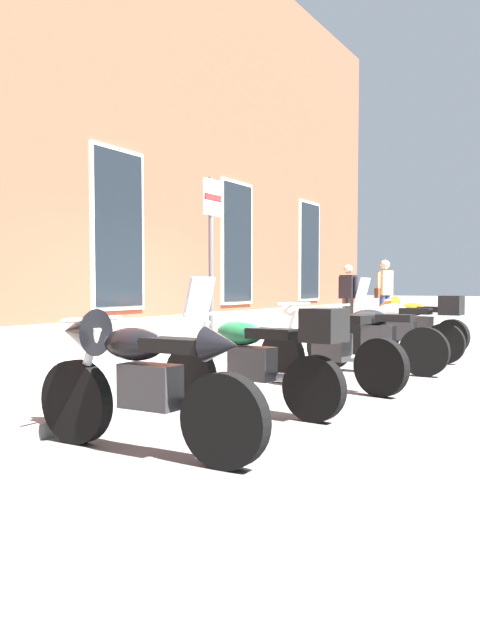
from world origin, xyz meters
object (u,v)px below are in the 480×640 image
object	(u,v)px
motorcycle_black_naked	(374,339)
pedestrian_tan_coat	(385,290)
motorcycle_green_touring	(258,357)
motorcycle_black_sport	(137,376)
motorcycle_yellow_naked	(327,347)
motorcycle_silver_touring	(405,327)
motorcycle_orange_sport	(414,321)
pedestrian_dark_jacket	(348,294)
parking_sign	(211,247)

from	to	relation	value
motorcycle_black_naked	pedestrian_tan_coat	world-z (taller)	pedestrian_tan_coat
motorcycle_green_touring	motorcycle_black_naked	size ratio (longest dim) A/B	1.01
motorcycle_black_sport	motorcycle_green_touring	distance (m)	1.72
motorcycle_yellow_naked	pedestrian_tan_coat	xyz separation A→B (m)	(8.51, 1.94, 0.61)
motorcycle_black_naked	motorcycle_silver_touring	bearing A→B (deg)	-0.47
motorcycle_orange_sport	pedestrian_dark_jacket	bearing A→B (deg)	39.95
motorcycle_yellow_naked	motorcycle_silver_touring	bearing A→B (deg)	-0.93
motorcycle_yellow_naked	parking_sign	distance (m)	1.88
motorcycle_green_touring	pedestrian_dark_jacket	xyz separation A→B (m)	(9.36, 2.56, 0.47)
motorcycle_black_sport	motorcycle_orange_sport	xyz separation A→B (m)	(8.31, 0.17, -0.01)
motorcycle_orange_sport	pedestrian_dark_jacket	distance (m)	3.63
motorcycle_green_touring	pedestrian_dark_jacket	distance (m)	9.71
pedestrian_tan_coat	parking_sign	distance (m)	8.87
motorcycle_green_touring	pedestrian_dark_jacket	bearing A→B (deg)	15.32
motorcycle_green_touring	parking_sign	xyz separation A→B (m)	(1.38, 1.40, 1.15)
motorcycle_black_naked	parking_sign	size ratio (longest dim) A/B	0.84
motorcycle_black_naked	motorcycle_orange_sport	bearing A→B (deg)	5.23
motorcycle_green_touring	pedestrian_dark_jacket	size ratio (longest dim) A/B	1.29
motorcycle_black_sport	motorcycle_orange_sport	bearing A→B (deg)	1.19
motorcycle_black_naked	pedestrian_dark_jacket	distance (m)	6.60
motorcycle_green_touring	motorcycle_silver_touring	distance (m)	4.88
motorcycle_orange_sport	pedestrian_dark_jacket	world-z (taller)	pedestrian_dark_jacket
motorcycle_black_sport	pedestrian_tan_coat	size ratio (longest dim) A/B	1.16
motorcycle_black_sport	motorcycle_black_naked	size ratio (longest dim) A/B	0.98
parking_sign	motorcycle_black_sport	bearing A→B (deg)	-156.79
motorcycle_black_sport	pedestrian_dark_jacket	size ratio (longest dim) A/B	1.26
pedestrian_tan_coat	motorcycle_black_sport	bearing A→B (deg)	-171.17
motorcycle_black_naked	pedestrian_dark_jacket	bearing A→B (deg)	23.41
motorcycle_black_naked	parking_sign	xyz separation A→B (m)	(-1.94, 1.45, 1.22)
motorcycle_yellow_naked	motorcycle_black_naked	distance (m)	1.63
motorcycle_green_touring	parking_sign	world-z (taller)	parking_sign
motorcycle_black_naked	motorcycle_orange_sport	distance (m)	3.29
pedestrian_dark_jacket	pedestrian_tan_coat	bearing A→B (deg)	-36.50
pedestrian_tan_coat	motorcycle_yellow_naked	bearing A→B (deg)	-167.17
motorcycle_black_naked	pedestrian_dark_jacket	world-z (taller)	pedestrian_dark_jacket
motorcycle_black_sport	pedestrian_dark_jacket	world-z (taller)	pedestrian_dark_jacket
motorcycle_silver_touring	pedestrian_dark_jacket	world-z (taller)	pedestrian_dark_jacket
pedestrian_dark_jacket	pedestrian_tan_coat	xyz separation A→B (m)	(0.86, -0.63, 0.09)
motorcycle_silver_touring	parking_sign	bearing A→B (deg)	157.27
motorcycle_green_touring	pedestrian_dark_jacket	world-z (taller)	pedestrian_dark_jacket
motorcycle_black_sport	motorcycle_orange_sport	distance (m)	8.31
pedestrian_dark_jacket	motorcycle_yellow_naked	bearing A→B (deg)	-161.43
motorcycle_black_sport	motorcycle_yellow_naked	bearing A→B (deg)	-1.47
motorcycle_black_sport	motorcycle_green_touring	world-z (taller)	motorcycle_green_touring
motorcycle_green_touring	pedestrian_tan_coat	bearing A→B (deg)	10.70
motorcycle_black_sport	motorcycle_orange_sport	world-z (taller)	motorcycle_black_sport
motorcycle_black_sport	motorcycle_yellow_naked	size ratio (longest dim) A/B	0.98
motorcycle_black_naked	motorcycle_silver_touring	size ratio (longest dim) A/B	0.97
pedestrian_tan_coat	motorcycle_black_naked	bearing A→B (deg)	-163.98
motorcycle_black_sport	motorcycle_silver_touring	xyz separation A→B (m)	(6.59, -0.14, -0.01)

